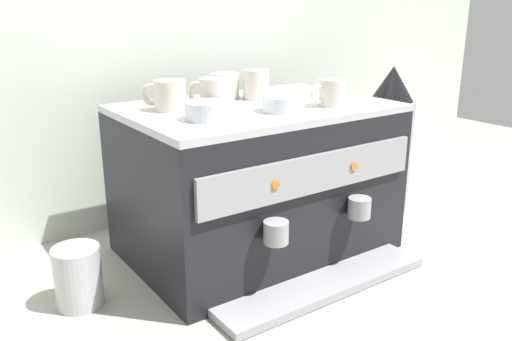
{
  "coord_description": "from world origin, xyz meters",
  "views": [
    {
      "loc": [
        -0.76,
        -1.1,
        0.64
      ],
      "look_at": [
        0.0,
        0.0,
        0.22
      ],
      "focal_mm": 37.02,
      "sensor_mm": 36.0,
      "label": 1
    }
  ],
  "objects_px": {
    "espresso_machine": "(257,180)",
    "ceramic_cup_4": "(168,95)",
    "ceramic_cup_2": "(213,95)",
    "ceramic_cup_3": "(256,84)",
    "ceramic_cup_0": "(331,93)",
    "milk_pitcher": "(78,277)",
    "ceramic_bowl_1": "(282,104)",
    "ceramic_cup_1": "(224,86)",
    "ceramic_bowl_0": "(208,111)",
    "coffee_grinder": "(388,141)"
  },
  "relations": [
    {
      "from": "espresso_machine",
      "to": "ceramic_cup_4",
      "type": "distance_m",
      "value": 0.33
    },
    {
      "from": "ceramic_cup_2",
      "to": "ceramic_cup_3",
      "type": "xyz_separation_m",
      "value": [
        0.18,
        0.08,
        -0.0
      ]
    },
    {
      "from": "ceramic_cup_0",
      "to": "ceramic_cup_3",
      "type": "relative_size",
      "value": 1.0
    },
    {
      "from": "ceramic_cup_4",
      "to": "milk_pitcher",
      "type": "height_order",
      "value": "ceramic_cup_4"
    },
    {
      "from": "ceramic_cup_2",
      "to": "ceramic_bowl_1",
      "type": "xyz_separation_m",
      "value": [
        0.13,
        -0.1,
        -0.02
      ]
    },
    {
      "from": "milk_pitcher",
      "to": "espresso_machine",
      "type": "bearing_deg",
      "value": 1.11
    },
    {
      "from": "espresso_machine",
      "to": "milk_pitcher",
      "type": "bearing_deg",
      "value": -178.89
    },
    {
      "from": "espresso_machine",
      "to": "ceramic_cup_3",
      "type": "distance_m",
      "value": 0.26
    },
    {
      "from": "ceramic_cup_0",
      "to": "ceramic_cup_4",
      "type": "bearing_deg",
      "value": 153.57
    },
    {
      "from": "ceramic_cup_1",
      "to": "milk_pitcher",
      "type": "xyz_separation_m",
      "value": [
        -0.47,
        -0.14,
        -0.36
      ]
    },
    {
      "from": "ceramic_cup_1",
      "to": "ceramic_cup_4",
      "type": "bearing_deg",
      "value": -161.22
    },
    {
      "from": "ceramic_cup_2",
      "to": "milk_pitcher",
      "type": "relative_size",
      "value": 0.81
    },
    {
      "from": "ceramic_cup_2",
      "to": "ceramic_bowl_0",
      "type": "bearing_deg",
      "value": -127.36
    },
    {
      "from": "ceramic_cup_4",
      "to": "ceramic_bowl_0",
      "type": "xyz_separation_m",
      "value": [
        0.03,
        -0.15,
        -0.02
      ]
    },
    {
      "from": "espresso_machine",
      "to": "ceramic_bowl_0",
      "type": "bearing_deg",
      "value": -156.21
    },
    {
      "from": "ceramic_cup_0",
      "to": "ceramic_cup_2",
      "type": "height_order",
      "value": "ceramic_cup_2"
    },
    {
      "from": "ceramic_cup_1",
      "to": "coffee_grinder",
      "type": "distance_m",
      "value": 0.6
    },
    {
      "from": "ceramic_cup_0",
      "to": "milk_pitcher",
      "type": "xyz_separation_m",
      "value": [
        -0.63,
        0.11,
        -0.36
      ]
    },
    {
      "from": "ceramic_cup_3",
      "to": "ceramic_bowl_1",
      "type": "distance_m",
      "value": 0.19
    },
    {
      "from": "ceramic_cup_0",
      "to": "ceramic_cup_1",
      "type": "bearing_deg",
      "value": 123.55
    },
    {
      "from": "ceramic_cup_1",
      "to": "ceramic_cup_2",
      "type": "height_order",
      "value": "ceramic_cup_2"
    },
    {
      "from": "ceramic_cup_0",
      "to": "ceramic_cup_4",
      "type": "relative_size",
      "value": 1.02
    },
    {
      "from": "espresso_machine",
      "to": "ceramic_cup_3",
      "type": "bearing_deg",
      "value": 56.04
    },
    {
      "from": "ceramic_cup_1",
      "to": "ceramic_cup_2",
      "type": "distance_m",
      "value": 0.17
    },
    {
      "from": "milk_pitcher",
      "to": "ceramic_cup_0",
      "type": "bearing_deg",
      "value": -9.69
    },
    {
      "from": "espresso_machine",
      "to": "ceramic_cup_4",
      "type": "bearing_deg",
      "value": 164.26
    },
    {
      "from": "ceramic_cup_1",
      "to": "ceramic_cup_3",
      "type": "relative_size",
      "value": 1.08
    },
    {
      "from": "ceramic_cup_0",
      "to": "ceramic_cup_1",
      "type": "height_order",
      "value": "ceramic_cup_1"
    },
    {
      "from": "espresso_machine",
      "to": "ceramic_cup_4",
      "type": "relative_size",
      "value": 6.48
    },
    {
      "from": "ceramic_cup_0",
      "to": "coffee_grinder",
      "type": "bearing_deg",
      "value": 19.4
    },
    {
      "from": "ceramic_cup_1",
      "to": "ceramic_cup_3",
      "type": "bearing_deg",
      "value": -35.42
    },
    {
      "from": "ceramic_cup_4",
      "to": "ceramic_cup_0",
      "type": "bearing_deg",
      "value": -26.43
    },
    {
      "from": "ceramic_cup_3",
      "to": "coffee_grinder",
      "type": "relative_size",
      "value": 0.23
    },
    {
      "from": "ceramic_cup_2",
      "to": "coffee_grinder",
      "type": "bearing_deg",
      "value": 2.05
    },
    {
      "from": "ceramic_bowl_1",
      "to": "ceramic_cup_2",
      "type": "bearing_deg",
      "value": 142.34
    },
    {
      "from": "ceramic_cup_0",
      "to": "ceramic_bowl_1",
      "type": "relative_size",
      "value": 1.03
    },
    {
      "from": "ceramic_cup_4",
      "to": "ceramic_bowl_0",
      "type": "relative_size",
      "value": 0.99
    },
    {
      "from": "ceramic_cup_4",
      "to": "ceramic_cup_2",
      "type": "bearing_deg",
      "value": -37.68
    },
    {
      "from": "espresso_machine",
      "to": "ceramic_cup_1",
      "type": "bearing_deg",
      "value": 98.8
    },
    {
      "from": "espresso_machine",
      "to": "ceramic_bowl_0",
      "type": "relative_size",
      "value": 6.45
    },
    {
      "from": "ceramic_cup_2",
      "to": "milk_pitcher",
      "type": "distance_m",
      "value": 0.52
    },
    {
      "from": "ceramic_cup_1",
      "to": "milk_pitcher",
      "type": "bearing_deg",
      "value": -163.74
    },
    {
      "from": "ceramic_cup_2",
      "to": "ceramic_bowl_1",
      "type": "bearing_deg",
      "value": -37.66
    },
    {
      "from": "espresso_machine",
      "to": "ceramic_cup_0",
      "type": "relative_size",
      "value": 6.38
    },
    {
      "from": "espresso_machine",
      "to": "ceramic_cup_2",
      "type": "bearing_deg",
      "value": -177.75
    },
    {
      "from": "coffee_grinder",
      "to": "ceramic_cup_4",
      "type": "bearing_deg",
      "value": 176.74
    },
    {
      "from": "espresso_machine",
      "to": "milk_pitcher",
      "type": "height_order",
      "value": "espresso_machine"
    },
    {
      "from": "ceramic_cup_3",
      "to": "ceramic_bowl_1",
      "type": "height_order",
      "value": "ceramic_cup_3"
    },
    {
      "from": "ceramic_cup_2",
      "to": "milk_pitcher",
      "type": "bearing_deg",
      "value": -179.31
    },
    {
      "from": "milk_pitcher",
      "to": "ceramic_bowl_0",
      "type": "bearing_deg",
      "value": -14.03
    }
  ]
}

